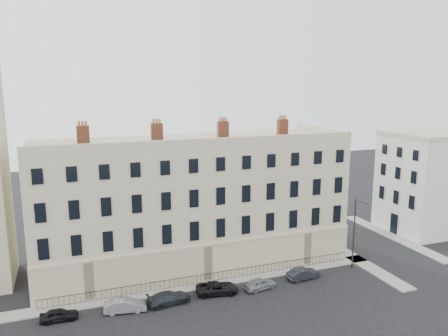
% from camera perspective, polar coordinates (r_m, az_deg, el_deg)
% --- Properties ---
extents(ground, '(160.00, 160.00, 0.00)m').
position_cam_1_polar(ground, '(47.15, 7.52, -16.14)').
color(ground, black).
rests_on(ground, ground).
extents(terrace, '(36.22, 12.22, 17.00)m').
position_cam_1_polar(terrace, '(52.74, -4.18, -4.36)').
color(terrace, '#BAB08A').
rests_on(terrace, ground).
extents(adjacent_building, '(10.00, 10.00, 14.00)m').
position_cam_1_polar(adjacent_building, '(70.06, 24.71, -1.92)').
color(adjacent_building, silver).
rests_on(adjacent_building, ground).
extents(pavement_terrace, '(48.00, 2.00, 0.12)m').
position_cam_1_polar(pavement_terrace, '(48.10, -6.43, -15.46)').
color(pavement_terrace, gray).
rests_on(pavement_terrace, ground).
extents(pavement_east_return, '(2.00, 24.00, 0.12)m').
position_cam_1_polar(pavement_east_return, '(59.71, 15.12, -10.38)').
color(pavement_east_return, gray).
rests_on(pavement_east_return, ground).
extents(pavement_adjacent, '(2.00, 20.00, 0.12)m').
position_cam_1_polar(pavement_adjacent, '(67.16, 21.17, -8.34)').
color(pavement_adjacent, gray).
rests_on(pavement_adjacent, ground).
extents(railings, '(35.00, 0.04, 0.96)m').
position_cam_1_polar(railings, '(49.22, -1.89, -14.11)').
color(railings, black).
rests_on(railings, ground).
extents(car_a, '(3.43, 1.46, 1.16)m').
position_cam_1_polar(car_a, '(44.83, -20.74, -17.49)').
color(car_a, black).
rests_on(car_a, ground).
extents(car_b, '(4.14, 1.99, 1.31)m').
position_cam_1_polar(car_b, '(44.57, -12.76, -17.08)').
color(car_b, gray).
rests_on(car_b, ground).
extents(car_c, '(4.53, 2.27, 1.26)m').
position_cam_1_polar(car_c, '(45.23, -7.20, -16.48)').
color(car_c, '#22272E').
rests_on(car_c, ground).
extents(car_d, '(4.71, 2.73, 1.24)m').
position_cam_1_polar(car_d, '(46.81, -0.89, -15.41)').
color(car_d, black).
rests_on(car_d, ground).
extents(car_e, '(3.77, 2.02, 1.22)m').
position_cam_1_polar(car_e, '(47.86, 4.73, -14.83)').
color(car_e, gray).
rests_on(car_e, ground).
extents(car_f, '(3.89, 1.57, 1.26)m').
position_cam_1_polar(car_f, '(50.67, 10.31, -13.43)').
color(car_f, '#1F212A').
rests_on(car_f, ground).
extents(streetlamp, '(0.69, 1.76, 8.39)m').
position_cam_1_polar(streetlamp, '(53.33, 16.73, -7.83)').
color(streetlamp, '#29292D').
rests_on(streetlamp, ground).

